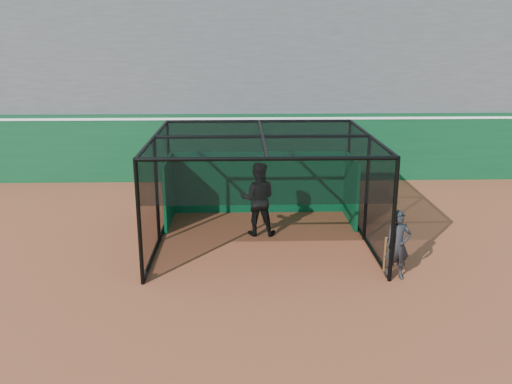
{
  "coord_description": "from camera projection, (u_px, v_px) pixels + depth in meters",
  "views": [
    {
      "loc": [
        0.5,
        -11.25,
        5.24
      ],
      "look_at": [
        0.88,
        2.0,
        1.4
      ],
      "focal_mm": 38.0,
      "sensor_mm": 36.0,
      "label": 1
    }
  ],
  "objects": [
    {
      "name": "batter",
      "position": [
        258.0,
        199.0,
        14.58
      ],
      "size": [
        1.03,
        0.83,
        2.01
      ],
      "primitive_type": "imported",
      "rotation": [
        0.0,
        0.0,
        3.07
      ],
      "color": "black",
      "rests_on": "ground"
    },
    {
      "name": "batting_cage",
      "position": [
        262.0,
        190.0,
        14.02
      ],
      "size": [
        5.54,
        5.18,
        2.79
      ],
      "color": "black",
      "rests_on": "ground"
    },
    {
      "name": "ground",
      "position": [
        220.0,
        276.0,
        12.25
      ],
      "size": [
        120.0,
        120.0,
        0.0
      ],
      "primitive_type": "plane",
      "color": "brown",
      "rests_on": "ground"
    },
    {
      "name": "grandstand",
      "position": [
        228.0,
        54.0,
        22.79
      ],
      "size": [
        50.0,
        7.85,
        8.95
      ],
      "color": "#4C4C4F",
      "rests_on": "ground"
    },
    {
      "name": "on_deck_player",
      "position": [
        398.0,
        245.0,
        11.94
      ],
      "size": [
        0.63,
        0.45,
        1.59
      ],
      "color": "black",
      "rests_on": "ground"
    },
    {
      "name": "outfield_wall",
      "position": [
        227.0,
        146.0,
        20.05
      ],
      "size": [
        50.0,
        0.5,
        2.5
      ],
      "color": "#0A3C1E",
      "rests_on": "ground"
    }
  ]
}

